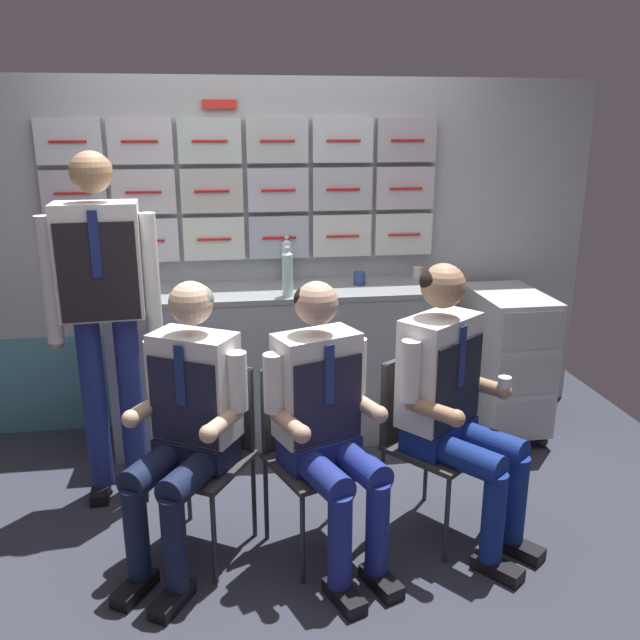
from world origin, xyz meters
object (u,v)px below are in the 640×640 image
crew_member_center (326,415)px  folding_chair_right (422,424)px  crew_member_right (453,393)px  crew_member_standing (103,297)px  folding_chair_center (308,437)px  coffee_cup_spare (418,272)px  folding_chair_left (208,437)px  crew_member_left (186,416)px  service_trolley (505,358)px  water_bottle_tall (287,273)px

crew_member_center → folding_chair_right: crew_member_center is taller
crew_member_right → crew_member_standing: bearing=158.5°
folding_chair_center → coffee_cup_spare: 1.61m
folding_chair_left → crew_member_center: bearing=-22.7°
folding_chair_right → crew_member_right: bearing=-51.9°
folding_chair_center → crew_member_left: bearing=-171.9°
service_trolley → coffee_cup_spare: 0.76m
crew_member_left → folding_chair_right: bearing=6.8°
service_trolley → folding_chair_left: service_trolley is taller
folding_chair_left → service_trolley: bearing=26.5°
folding_chair_left → crew_member_left: size_ratio=0.67×
folding_chair_left → crew_member_center: size_ratio=0.67×
crew_member_center → crew_member_standing: crew_member_standing is taller
folding_chair_left → water_bottle_tall: size_ratio=3.01×
crew_member_right → folding_chair_left: bearing=173.0°
service_trolley → crew_member_left: bearing=-151.2°
folding_chair_center → water_bottle_tall: (0.01, 0.93, 0.55)m
folding_chair_center → coffee_cup_spare: bearing=55.7°
folding_chair_left → coffee_cup_spare: 1.85m
crew_member_left → crew_member_center: (0.59, -0.07, -0.00)m
folding_chair_left → crew_member_center: 0.58m
water_bottle_tall → folding_chair_right: bearing=-58.4°
crew_member_right → service_trolley: bearing=55.3°
folding_chair_left → crew_member_left: crew_member_left is taller
folding_chair_left → crew_member_left: 0.24m
crew_member_right → water_bottle_tall: size_ratio=4.64×
folding_chair_center → coffee_cup_spare: size_ratio=12.53×
folding_chair_right → water_bottle_tall: size_ratio=3.01×
folding_chair_center → folding_chair_right: (0.55, 0.05, 0.00)m
folding_chair_right → coffee_cup_spare: (0.32, 1.22, 0.46)m
folding_chair_right → water_bottle_tall: (-0.54, 0.88, 0.55)m
service_trolley → crew_member_standing: 2.41m
folding_chair_right → water_bottle_tall: bearing=121.6°
service_trolley → crew_member_right: bearing=-124.7°
crew_member_left → folding_chair_right: 1.10m
crew_member_left → crew_member_center: size_ratio=1.00×
water_bottle_tall → folding_chair_center: bearing=-90.4°
folding_chair_left → crew_member_standing: 0.88m
service_trolley → crew_member_right: size_ratio=0.69×
crew_member_left → crew_member_center: bearing=-7.2°
folding_chair_center → crew_member_center: bearing=-68.9°
crew_member_standing → crew_member_right: bearing=-21.5°
folding_chair_left → crew_member_right: 1.12m
crew_member_standing → coffee_cup_spare: size_ratio=26.15×
folding_chair_right → service_trolley: bearing=48.3°
service_trolley → coffee_cup_spare: (-0.49, 0.31, 0.50)m
folding_chair_left → folding_chair_center: bearing=-8.0°
crew_member_standing → crew_member_center: bearing=-35.2°
folding_chair_right → crew_member_right: 0.26m
crew_member_center → water_bottle_tall: size_ratio=4.48×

